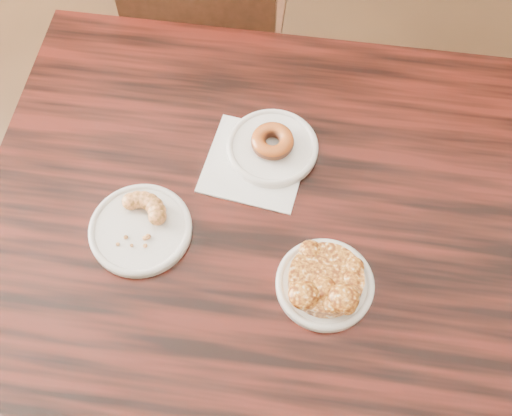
% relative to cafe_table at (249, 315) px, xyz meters
% --- Properties ---
extents(floor, '(5.00, 5.00, 0.00)m').
position_rel_cafe_table_xyz_m(floor, '(0.20, 0.27, -0.38)').
color(floor, black).
rests_on(floor, ground).
extents(cafe_table, '(1.04, 1.04, 0.75)m').
position_rel_cafe_table_xyz_m(cafe_table, '(0.00, 0.00, 0.00)').
color(cafe_table, black).
rests_on(cafe_table, floor).
extents(chair_far, '(0.44, 0.44, 0.90)m').
position_rel_cafe_table_xyz_m(chair_far, '(-0.26, 0.76, 0.08)').
color(chair_far, black).
rests_on(chair_far, floor).
extents(napkin, '(0.19, 0.19, 0.00)m').
position_rel_cafe_table_xyz_m(napkin, '(-0.02, 0.16, 0.38)').
color(napkin, white).
rests_on(napkin, cafe_table).
extents(plate_donut, '(0.17, 0.17, 0.01)m').
position_rel_cafe_table_xyz_m(plate_donut, '(0.01, 0.19, 0.39)').
color(plate_donut, white).
rests_on(plate_donut, napkin).
extents(plate_cruller, '(0.18, 0.18, 0.01)m').
position_rel_cafe_table_xyz_m(plate_cruller, '(-0.19, -0.02, 0.38)').
color(plate_cruller, silver).
rests_on(plate_cruller, cafe_table).
extents(plate_fritter, '(0.16, 0.16, 0.01)m').
position_rel_cafe_table_xyz_m(plate_fritter, '(0.14, -0.05, 0.38)').
color(plate_fritter, silver).
rests_on(plate_fritter, cafe_table).
extents(glazed_donut, '(0.08, 0.08, 0.03)m').
position_rel_cafe_table_xyz_m(glazed_donut, '(0.01, 0.19, 0.41)').
color(glazed_donut, brown).
rests_on(glazed_donut, plate_donut).
extents(apple_fritter, '(0.17, 0.17, 0.04)m').
position_rel_cafe_table_xyz_m(apple_fritter, '(0.14, -0.05, 0.41)').
color(apple_fritter, '#461907').
rests_on(apple_fritter, plate_fritter).
extents(cruller_fragment, '(0.11, 0.11, 0.03)m').
position_rel_cafe_table_xyz_m(cruller_fragment, '(-0.19, -0.02, 0.40)').
color(cruller_fragment, brown).
rests_on(cruller_fragment, plate_cruller).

